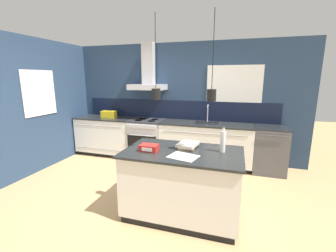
% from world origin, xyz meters
% --- Properties ---
extents(ground_plane, '(16.00, 16.00, 0.00)m').
position_xyz_m(ground_plane, '(0.00, 0.00, 0.00)').
color(ground_plane, tan).
rests_on(ground_plane, ground).
extents(wall_back, '(5.60, 2.38, 2.60)m').
position_xyz_m(wall_back, '(-0.03, 2.00, 1.35)').
color(wall_back, navy).
rests_on(wall_back, ground_plane).
extents(wall_left, '(0.08, 3.80, 2.60)m').
position_xyz_m(wall_left, '(-2.43, 0.70, 1.30)').
color(wall_left, navy).
rests_on(wall_left, ground_plane).
extents(counter_run_left, '(1.39, 0.64, 0.91)m').
position_xyz_m(counter_run_left, '(-1.68, 1.69, 0.46)').
color(counter_run_left, black).
rests_on(counter_run_left, ground_plane).
extents(counter_run_sink, '(1.92, 0.64, 1.29)m').
position_xyz_m(counter_run_sink, '(0.74, 1.69, 0.46)').
color(counter_run_sink, black).
rests_on(counter_run_sink, ground_plane).
extents(oven_range, '(0.78, 0.66, 0.91)m').
position_xyz_m(oven_range, '(-0.60, 1.69, 0.46)').
color(oven_range, '#B5B5BA').
rests_on(oven_range, ground_plane).
extents(dishwasher, '(0.61, 0.65, 0.91)m').
position_xyz_m(dishwasher, '(2.00, 1.69, 0.46)').
color(dishwasher, '#4C4C51').
rests_on(dishwasher, ground_plane).
extents(kitchen_island, '(1.53, 0.91, 0.91)m').
position_xyz_m(kitchen_island, '(0.69, -0.22, 0.46)').
color(kitchen_island, black).
rests_on(kitchen_island, ground_plane).
extents(bottle_on_island, '(0.07, 0.07, 0.34)m').
position_xyz_m(bottle_on_island, '(1.19, -0.11, 1.05)').
color(bottle_on_island, silver).
rests_on(bottle_on_island, kitchen_island).
extents(book_stack, '(0.28, 0.33, 0.07)m').
position_xyz_m(book_stack, '(0.72, -0.07, 0.95)').
color(book_stack, olive).
rests_on(book_stack, kitchen_island).
extents(red_supply_box, '(0.23, 0.16, 0.08)m').
position_xyz_m(red_supply_box, '(0.27, -0.35, 0.95)').
color(red_supply_box, red).
rests_on(red_supply_box, kitchen_island).
extents(paper_pile, '(0.39, 0.34, 0.01)m').
position_xyz_m(paper_pile, '(0.75, -0.43, 0.91)').
color(paper_pile, silver).
rests_on(paper_pile, kitchen_island).
extents(yellow_toolbox, '(0.34, 0.18, 0.19)m').
position_xyz_m(yellow_toolbox, '(-1.58, 1.69, 0.99)').
color(yellow_toolbox, gold).
rests_on(yellow_toolbox, counter_run_left).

